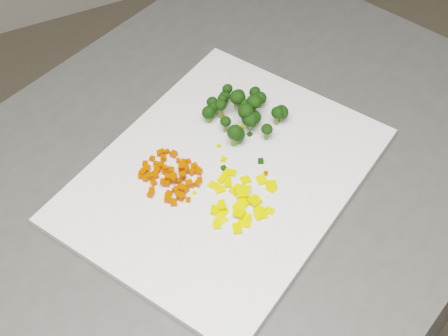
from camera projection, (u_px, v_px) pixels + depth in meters
name	position (u px, v px, depth m)	size (l,w,h in m)	color
counter_block	(214.00, 309.00, 1.33)	(1.11, 0.77, 0.90)	#444542
cutting_board	(224.00, 175.00, 0.97)	(0.47, 0.37, 0.01)	white
carrot_pile	(173.00, 171.00, 0.95)	(0.11, 0.11, 0.03)	#C43502
pepper_pile	(239.00, 200.00, 0.92)	(0.12, 0.12, 0.02)	yellow
broccoli_pile	(244.00, 108.00, 1.02)	(0.13, 0.13, 0.06)	black
carrot_cube_0	(185.00, 169.00, 0.96)	(0.01, 0.01, 0.01)	#C43502
carrot_cube_1	(151.00, 194.00, 0.94)	(0.01, 0.01, 0.01)	#C43502
carrot_cube_2	(153.00, 183.00, 0.95)	(0.01, 0.01, 0.01)	#C43502
carrot_cube_3	(181.00, 197.00, 0.93)	(0.01, 0.01, 0.01)	#C43502
carrot_cube_4	(174.00, 175.00, 0.96)	(0.01, 0.01, 0.01)	#C43502
carrot_cube_5	(189.00, 184.00, 0.95)	(0.01, 0.01, 0.01)	#C43502
carrot_cube_6	(167.00, 152.00, 0.99)	(0.01, 0.01, 0.01)	#C43502
carrot_cube_7	(147.00, 169.00, 0.97)	(0.01, 0.01, 0.01)	#C43502
carrot_cube_8	(140.00, 177.00, 0.96)	(0.01, 0.01, 0.01)	#C43502
carrot_cube_9	(192.00, 172.00, 0.96)	(0.01, 0.01, 0.01)	#C43502
carrot_cube_10	(178.00, 161.00, 0.98)	(0.01, 0.01, 0.01)	#C43502
carrot_cube_11	(161.00, 166.00, 0.97)	(0.01, 0.01, 0.01)	#C43502
carrot_cube_12	(156.00, 164.00, 0.97)	(0.01, 0.01, 0.01)	#C43502
carrot_cube_13	(169.00, 194.00, 0.94)	(0.01, 0.01, 0.01)	#C43502
carrot_cube_14	(173.00, 177.00, 0.95)	(0.01, 0.01, 0.01)	#C43502
carrot_cube_15	(162.00, 152.00, 0.99)	(0.01, 0.01, 0.01)	#C43502
carrot_cube_16	(173.00, 178.00, 0.94)	(0.01, 0.01, 0.01)	#C43502
carrot_cube_17	(197.00, 170.00, 0.97)	(0.01, 0.01, 0.01)	#C43502
carrot_cube_18	(185.00, 165.00, 0.97)	(0.01, 0.01, 0.01)	#C43502
carrot_cube_19	(168.00, 199.00, 0.93)	(0.01, 0.01, 0.01)	#C43502
carrot_cube_20	(160.00, 153.00, 0.99)	(0.01, 0.01, 0.01)	#C43502
carrot_cube_21	(150.00, 176.00, 0.96)	(0.01, 0.01, 0.01)	#C43502
carrot_cube_22	(156.00, 176.00, 0.96)	(0.01, 0.01, 0.01)	#C43502
carrot_cube_23	(165.00, 171.00, 0.96)	(0.01, 0.01, 0.01)	#C43502
carrot_cube_24	(167.00, 184.00, 0.95)	(0.01, 0.01, 0.01)	#C43502
carrot_cube_25	(171.00, 171.00, 0.96)	(0.01, 0.01, 0.01)	#C43502
carrot_cube_26	(182.00, 167.00, 0.96)	(0.01, 0.01, 0.01)	#C43502
carrot_cube_27	(153.00, 178.00, 0.96)	(0.01, 0.01, 0.01)	#C43502
carrot_cube_28	(198.00, 184.00, 0.95)	(0.01, 0.01, 0.01)	#C43502
carrot_cube_29	(182.00, 189.00, 0.94)	(0.01, 0.01, 0.01)	#C43502
carrot_cube_30	(188.00, 200.00, 0.93)	(0.01, 0.01, 0.01)	#C43502
carrot_cube_31	(182.00, 188.00, 0.94)	(0.01, 0.01, 0.01)	#C43502
carrot_cube_32	(174.00, 154.00, 0.99)	(0.01, 0.01, 0.01)	#C43502
carrot_cube_33	(169.00, 180.00, 0.95)	(0.01, 0.01, 0.01)	#C43502
carrot_cube_34	(199.00, 172.00, 0.96)	(0.01, 0.01, 0.01)	#C43502
carrot_cube_35	(179.00, 187.00, 0.95)	(0.01, 0.01, 0.01)	#C43502
carrot_cube_36	(184.00, 162.00, 0.98)	(0.01, 0.01, 0.01)	#C43502
carrot_cube_37	(186.00, 167.00, 0.97)	(0.01, 0.01, 0.01)	#C43502
carrot_cube_38	(176.00, 190.00, 0.94)	(0.01, 0.01, 0.01)	#C43502
carrot_cube_39	(182.00, 175.00, 0.95)	(0.01, 0.01, 0.01)	#C43502
carrot_cube_40	(155.00, 174.00, 0.96)	(0.01, 0.01, 0.01)	#C43502
carrot_cube_41	(189.00, 185.00, 0.95)	(0.01, 0.01, 0.01)	#C43502
carrot_cube_42	(143.00, 173.00, 0.96)	(0.01, 0.01, 0.01)	#C43502
carrot_cube_43	(168.00, 177.00, 0.95)	(0.01, 0.01, 0.01)	#C43502
carrot_cube_44	(179.00, 181.00, 0.95)	(0.01, 0.01, 0.01)	#C43502
carrot_cube_45	(174.00, 202.00, 0.93)	(0.01, 0.01, 0.01)	#C43502
carrot_cube_46	(152.00, 159.00, 0.98)	(0.01, 0.01, 0.01)	#C43502
carrot_cube_47	(189.00, 161.00, 0.98)	(0.01, 0.01, 0.01)	#C43502
carrot_cube_48	(166.00, 168.00, 0.96)	(0.01, 0.01, 0.01)	#C43502
carrot_cube_49	(177.00, 193.00, 0.94)	(0.01, 0.01, 0.01)	#C43502
carrot_cube_50	(185.00, 190.00, 0.94)	(0.01, 0.01, 0.01)	#C43502
carrot_cube_51	(145.00, 164.00, 0.97)	(0.01, 0.01, 0.01)	#C43502
carrot_cube_52	(200.00, 180.00, 0.95)	(0.01, 0.01, 0.01)	#C43502
carrot_cube_53	(143.00, 176.00, 0.96)	(0.01, 0.01, 0.01)	#C43502
carrot_cube_54	(195.00, 167.00, 0.97)	(0.01, 0.01, 0.01)	#C43502
carrot_cube_55	(152.00, 191.00, 0.94)	(0.01, 0.01, 0.01)	#C43502
carrot_cube_56	(157.00, 168.00, 0.97)	(0.01, 0.01, 0.01)	#C43502
carrot_cube_57	(146.00, 179.00, 0.96)	(0.01, 0.01, 0.01)	#C43502
carrot_cube_58	(157.00, 171.00, 0.97)	(0.01, 0.01, 0.01)	#C43502
carrot_cube_59	(192.00, 185.00, 0.95)	(0.01, 0.01, 0.01)	#C43502
carrot_cube_60	(169.00, 170.00, 0.97)	(0.01, 0.01, 0.01)	#C43502
carrot_cube_61	(166.00, 172.00, 0.96)	(0.01, 0.01, 0.01)	#C43502
carrot_cube_62	(164.00, 158.00, 0.98)	(0.01, 0.01, 0.01)	#C43502
carrot_cube_63	(163.00, 181.00, 0.94)	(0.01, 0.01, 0.01)	#C43502
pepper_chunk_0	(254.00, 200.00, 0.93)	(0.02, 0.02, 0.00)	yellow
pepper_chunk_1	(241.00, 192.00, 0.93)	(0.02, 0.02, 0.00)	yellow
pepper_chunk_2	(216.00, 210.00, 0.92)	(0.02, 0.02, 0.00)	yellow
pepper_chunk_3	(221.00, 219.00, 0.91)	(0.02, 0.01, 0.00)	yellow
pepper_chunk_4	(217.00, 225.00, 0.90)	(0.01, 0.01, 0.00)	yellow
pepper_chunk_5	(237.00, 190.00, 0.94)	(0.02, 0.02, 0.00)	yellow
pepper_chunk_6	(221.00, 212.00, 0.92)	(0.02, 0.02, 0.00)	yellow
pepper_chunk_7	(245.00, 222.00, 0.91)	(0.02, 0.02, 0.00)	yellow
pepper_chunk_8	(239.00, 213.00, 0.91)	(0.01, 0.01, 0.00)	yellow
pepper_chunk_9	(245.00, 201.00, 0.93)	(0.02, 0.02, 0.00)	yellow
pepper_chunk_10	(245.00, 180.00, 0.96)	(0.01, 0.01, 0.00)	yellow
pepper_chunk_11	(230.00, 172.00, 0.97)	(0.02, 0.01, 0.00)	yellow
pepper_chunk_12	(260.00, 210.00, 0.92)	(0.01, 0.02, 0.00)	yellow
pepper_chunk_13	(223.00, 178.00, 0.96)	(0.02, 0.01, 0.00)	yellow
pepper_chunk_14	(222.00, 205.00, 0.92)	(0.02, 0.01, 0.00)	yellow
pepper_chunk_15	(262.00, 180.00, 0.96)	(0.01, 0.02, 0.01)	yellow
pepper_chunk_16	(244.00, 191.00, 0.94)	(0.02, 0.02, 0.00)	yellow
pepper_chunk_17	(215.00, 186.00, 0.95)	(0.02, 0.01, 0.00)	yellow
pepper_chunk_18	(269.00, 211.00, 0.92)	(0.01, 0.01, 0.00)	yellow
pepper_chunk_19	(271.00, 185.00, 0.95)	(0.02, 0.02, 0.01)	yellow
pepper_chunk_20	(228.00, 182.00, 0.95)	(0.02, 0.01, 0.00)	yellow
pepper_chunk_21	(240.00, 205.00, 0.92)	(0.02, 0.02, 0.01)	yellow
pepper_chunk_22	(245.00, 219.00, 0.91)	(0.02, 0.01, 0.00)	yellow
pepper_chunk_23	(260.00, 216.00, 0.91)	(0.01, 0.01, 0.00)	yellow
pepper_chunk_24	(220.00, 190.00, 0.94)	(0.01, 0.01, 0.00)	yellow
pepper_chunk_25	(237.00, 228.00, 0.90)	(0.02, 0.01, 0.00)	yellow
pepper_chunk_26	(261.00, 215.00, 0.91)	(0.01, 0.02, 0.00)	yellow
pepper_chunk_27	(271.00, 189.00, 0.95)	(0.01, 0.01, 0.00)	yellow
pepper_chunk_28	(239.00, 208.00, 0.92)	(0.02, 0.01, 0.00)	yellow
broccoli_floret_0	(254.00, 105.00, 1.02)	(0.04, 0.04, 0.04)	black
broccoli_floret_1	(225.00, 125.00, 1.01)	(0.02, 0.02, 0.03)	black
broccoli_floret_2	(239.00, 98.00, 1.05)	(0.03, 0.03, 0.03)	black
broccoli_floret_3	(234.00, 136.00, 0.99)	(0.03, 0.03, 0.04)	black
broccoli_floret_4	(237.00, 100.00, 1.02)	(0.04, 0.04, 0.03)	black
broccoli_floret_5	(254.00, 119.00, 1.02)	(0.03, 0.03, 0.03)	black
broccoli_floret_6	(227.00, 93.00, 1.06)	(0.02, 0.02, 0.03)	black
broccoli_floret_7	(220.00, 109.00, 1.03)	(0.03, 0.03, 0.04)	black
broccoli_floret_8	(245.00, 106.00, 1.02)	(0.02, 0.02, 0.02)	black
broccoli_floret_9	(212.00, 105.00, 1.04)	(0.03, 0.03, 0.03)	black
broccoli_floret_10	(214.00, 111.00, 1.03)	(0.02, 0.02, 0.03)	black
broccoli_floret_11	(260.00, 100.00, 1.05)	(0.03, 0.03, 0.03)	black
broccoli_floret_12	(266.00, 132.00, 1.00)	(0.03, 0.03, 0.03)	black
broccoli_floret_13	(237.00, 136.00, 1.00)	(0.03, 0.03, 0.03)	black
broccoli_floret_14	(254.00, 95.00, 1.06)	(0.03, 0.03, 0.03)	black
broccoli_floret_15	(245.00, 114.00, 1.00)	(0.04, 0.04, 0.03)	black
broccoli_floret_16	(208.00, 115.00, 1.03)	(0.03, 0.03, 0.03)	black
broccoli_floret_17	(224.00, 98.00, 1.06)	(0.03, 0.03, 0.03)	black
broccoli_floret_18	(281.00, 114.00, 1.03)	(0.03, 0.03, 0.03)	black
broccoli_floret_19	(277.00, 117.00, 1.02)	(0.03, 0.03, 0.03)	black
broccoli_floret_20	(222.00, 103.00, 1.04)	(0.02, 0.02, 0.03)	black
broccoli_floret_21	(249.00, 121.00, 1.00)	(0.04, 0.04, 0.03)	black
stray_bit_0	(224.00, 117.00, 1.04)	(0.01, 0.01, 0.00)	#C43502
stray_bit_1	(241.00, 127.00, 1.03)	(0.01, 0.01, 0.00)	yellow
stray_bit_2	(250.00, 134.00, 1.02)	(0.01, 0.01, 0.00)	black
stray_bit_3	(256.00, 198.00, 0.93)	(0.01, 0.01, 0.01)	yellow
stray_bit_4	(219.00, 146.00, 1.00)	(0.01, 0.01, 0.00)	yellow
stray_bit_5	(237.00, 137.00, 1.01)	(0.01, 0.01, 0.01)	black
stray_bit_6	(247.00, 200.00, 0.93)	(0.01, 0.01, 0.00)	#C43502
stray_bit_7	(235.00, 132.00, 1.02)	(0.01, 0.01, 0.00)	#C43502
stray_bit_8	(194.00, 193.00, 0.94)	(0.01, 0.01, 0.00)	yellow
stray_bit_9	(261.00, 161.00, 0.98)	(0.01, 0.01, 0.01)	black
stray_bit_10	(224.00, 159.00, 0.98)	(0.01, 0.01, 0.01)	yellow
stray_bit_11	(266.00, 173.00, 0.96)	(0.01, 0.01, 0.00)	#C43502
stray_bit_12	(224.00, 168.00, 0.97)	(0.01, 0.01, 0.01)	black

